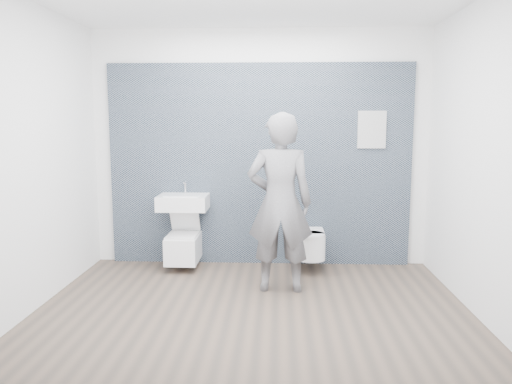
{
  "coord_description": "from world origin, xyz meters",
  "views": [
    {
      "loc": [
        0.23,
        -4.49,
        1.73
      ],
      "look_at": [
        0.0,
        0.6,
        1.0
      ],
      "focal_mm": 35.0,
      "sensor_mm": 36.0,
      "label": 1
    }
  ],
  "objects_px": {
    "toilet_square": "(183,246)",
    "visitor": "(280,203)",
    "toilet_rounded": "(310,244)",
    "washbasin": "(183,202)"
  },
  "relations": [
    {
      "from": "toilet_square",
      "to": "visitor",
      "type": "relative_size",
      "value": 0.37
    },
    {
      "from": "washbasin",
      "to": "toilet_square",
      "type": "height_order",
      "value": "washbasin"
    },
    {
      "from": "washbasin",
      "to": "toilet_square",
      "type": "distance_m",
      "value": 0.52
    },
    {
      "from": "visitor",
      "to": "toilet_rounded",
      "type": "bearing_deg",
      "value": -118.2
    },
    {
      "from": "visitor",
      "to": "toilet_square",
      "type": "bearing_deg",
      "value": -32.54
    },
    {
      "from": "toilet_rounded",
      "to": "visitor",
      "type": "distance_m",
      "value": 0.97
    },
    {
      "from": "washbasin",
      "to": "visitor",
      "type": "distance_m",
      "value": 1.36
    },
    {
      "from": "washbasin",
      "to": "toilet_rounded",
      "type": "relative_size",
      "value": 1.03
    },
    {
      "from": "toilet_square",
      "to": "visitor",
      "type": "distance_m",
      "value": 1.48
    },
    {
      "from": "toilet_square",
      "to": "washbasin",
      "type": "bearing_deg",
      "value": 90.0
    }
  ]
}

